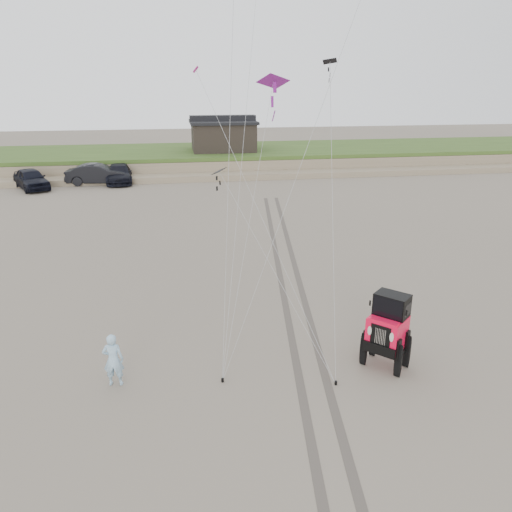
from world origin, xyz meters
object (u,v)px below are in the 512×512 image
object	(u,v)px
truck_a	(31,179)
truck_b	(98,174)
cabin	(223,135)
truck_c	(119,174)
man	(113,360)
jeep	(386,339)

from	to	relation	value
truck_a	truck_b	xyz separation A→B (m)	(5.06, 1.12, 0.03)
cabin	truck_b	bearing A→B (deg)	-149.26
cabin	truck_c	xyz separation A→B (m)	(-9.58, -6.19, -2.48)
man	truck_c	bearing A→B (deg)	-80.06
truck_a	truck_c	size ratio (longest dim) A/B	0.93
truck_b	jeep	distance (m)	33.15
cabin	man	xyz separation A→B (m)	(-6.95, -37.11, -2.43)
truck_a	cabin	bearing A→B (deg)	-2.93
truck_c	man	bearing A→B (deg)	-89.12
cabin	truck_b	size ratio (longest dim) A/B	1.24
cabin	jeep	bearing A→B (deg)	-88.27
truck_b	man	bearing A→B (deg)	-167.59
cabin	truck_c	bearing A→B (deg)	-147.11
jeep	man	size ratio (longest dim) A/B	3.11
truck_b	jeep	xyz separation A→B (m)	(12.39, -30.74, 0.09)
truck_a	jeep	bearing A→B (deg)	-88.02
truck_a	truck_c	distance (m)	6.93
truck_a	man	world-z (taller)	truck_a
cabin	truck_b	xyz separation A→B (m)	(-11.26, -6.69, -2.39)
truck_b	truck_a	bearing A→B (deg)	106.86
cabin	man	distance (m)	37.83
cabin	truck_b	distance (m)	13.31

